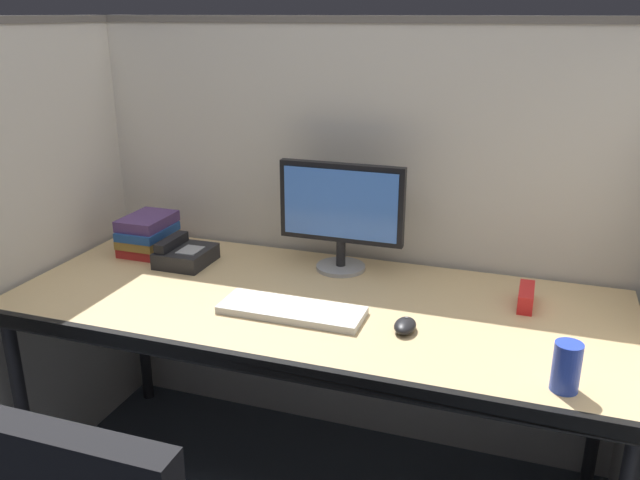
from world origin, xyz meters
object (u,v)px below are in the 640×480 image
(desk, at_px, (313,316))
(keyboard_main, at_px, (292,310))
(soda_can, at_px, (566,367))
(desk_phone, at_px, (184,255))
(computer_mouse, at_px, (405,326))
(red_stapler, at_px, (526,297))
(book_stack, at_px, (148,234))
(monitor_center, at_px, (342,210))

(desk, bearing_deg, keyboard_main, -107.17)
(keyboard_main, bearing_deg, soda_can, -13.10)
(desk, distance_m, keyboard_main, 0.12)
(desk_phone, bearing_deg, computer_mouse, -17.08)
(red_stapler, height_order, desk_phone, desk_phone)
(book_stack, bearing_deg, desk_phone, -19.06)
(book_stack, bearing_deg, soda_can, -18.98)
(desk, bearing_deg, desk_phone, 163.88)
(keyboard_main, relative_size, desk_phone, 2.26)
(keyboard_main, bearing_deg, red_stapler, 23.49)
(monitor_center, relative_size, red_stapler, 2.87)
(monitor_center, xyz_separation_m, soda_can, (0.72, -0.56, -0.15))
(desk_phone, bearing_deg, desk, -16.12)
(monitor_center, relative_size, soda_can, 3.52)
(keyboard_main, distance_m, desk_phone, 0.57)
(desk, relative_size, monitor_center, 4.42)
(book_stack, height_order, soda_can, book_stack)
(computer_mouse, height_order, red_stapler, red_stapler)
(desk, height_order, soda_can, soda_can)
(red_stapler, xyz_separation_m, desk_phone, (-1.16, -0.02, 0.01))
(desk, height_order, desk_phone, desk_phone)
(book_stack, bearing_deg, keyboard_main, -24.94)
(red_stapler, relative_size, soda_can, 1.23)
(red_stapler, bearing_deg, soda_can, -76.98)
(desk, height_order, book_stack, book_stack)
(monitor_center, bearing_deg, desk_phone, -166.96)
(computer_mouse, xyz_separation_m, red_stapler, (0.31, 0.29, 0.01))
(monitor_center, relative_size, keyboard_main, 1.00)
(monitor_center, xyz_separation_m, computer_mouse, (0.31, -0.39, -0.20))
(desk, distance_m, desk_phone, 0.57)
(desk, xyz_separation_m, computer_mouse, (0.31, -0.10, 0.07))
(monitor_center, height_order, computer_mouse, monitor_center)
(book_stack, height_order, desk_phone, book_stack)
(monitor_center, distance_m, desk_phone, 0.59)
(book_stack, relative_size, desk_phone, 1.17)
(desk, bearing_deg, soda_can, -21.02)
(monitor_center, distance_m, red_stapler, 0.65)
(desk, relative_size, red_stapler, 12.67)
(red_stapler, bearing_deg, desk, -163.76)
(computer_mouse, relative_size, red_stapler, 0.64)
(desk, height_order, monitor_center, monitor_center)
(book_stack, relative_size, red_stapler, 1.48)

